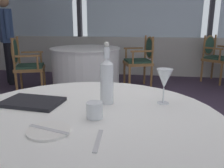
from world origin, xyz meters
TOP-DOWN VIEW (x-y plane):
  - ground_plane at (0.00, 0.00)m, footprint 12.50×12.50m
  - window_wall_far at (0.00, 3.61)m, footprint 9.12×0.14m
  - side_plate at (-0.17, -0.95)m, footprint 0.18×0.18m
  - butter_knife at (-0.17, -0.95)m, footprint 0.19×0.07m
  - dinner_fork at (0.05, -0.99)m, footprint 0.03×0.17m
  - water_bottle at (-0.00, -0.57)m, footprint 0.07×0.07m
  - wine_glass at (0.30, -0.52)m, footprint 0.09×0.09m
  - water_tumbler at (-0.02, -0.78)m, footprint 0.08×0.08m
  - menu_book at (-0.40, -0.64)m, footprint 0.33×0.23m
  - background_table_0 at (-0.90, 2.18)m, footprint 1.20×1.20m
  - dining_chair_0_0 at (0.07, 2.53)m, footprint 0.59×0.63m
  - dining_chair_0_1 at (-1.87, 1.83)m, footprint 0.59×0.63m
  - dining_chair_1_0 at (1.47, 3.22)m, footprint 0.66×0.66m
  - diner_person_0 at (-2.48, 2.37)m, footprint 0.39×0.42m

SIDE VIEW (x-z plane):
  - ground_plane at x=0.00m, z-range 0.00..0.00m
  - background_table_0 at x=-0.90m, z-range 0.00..0.75m
  - dining_chair_0_1 at x=-1.87m, z-range 0.07..1.01m
  - dining_chair_1_0 at x=1.47m, z-range 0.09..1.01m
  - dining_chair_0_0 at x=0.07m, z-range 0.09..1.02m
  - dinner_fork at x=0.05m, z-range 0.75..0.75m
  - side_plate at x=-0.17m, z-range 0.75..0.76m
  - menu_book at x=-0.40m, z-range 0.75..0.77m
  - butter_knife at x=-0.17m, z-range 0.76..0.76m
  - water_tumbler at x=-0.02m, z-range 0.75..0.82m
  - water_bottle at x=0.00m, z-range 0.72..1.05m
  - wine_glass at x=0.30m, z-range 0.79..0.98m
  - diner_person_0 at x=-2.48m, z-range 0.11..1.76m
  - window_wall_far at x=0.00m, z-range -0.30..2.64m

